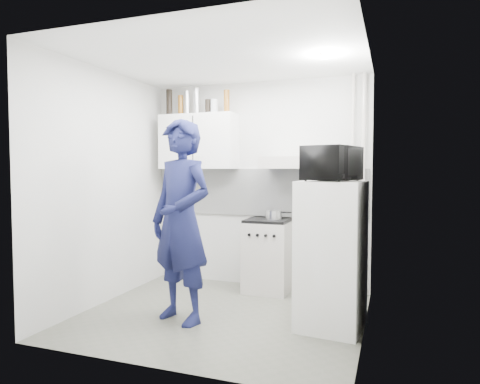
% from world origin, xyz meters
% --- Properties ---
extents(floor, '(2.80, 2.80, 0.00)m').
position_xyz_m(floor, '(0.00, 0.00, 0.00)').
color(floor, '#57594C').
rests_on(floor, ground).
extents(ceiling, '(2.80, 2.80, 0.00)m').
position_xyz_m(ceiling, '(0.00, 0.00, 2.60)').
color(ceiling, white).
rests_on(ceiling, wall_back).
extents(wall_back, '(2.80, 0.00, 2.80)m').
position_xyz_m(wall_back, '(0.00, 1.25, 1.30)').
color(wall_back, silver).
rests_on(wall_back, floor).
extents(wall_left, '(0.00, 2.60, 2.60)m').
position_xyz_m(wall_left, '(-1.40, 0.00, 1.30)').
color(wall_left, silver).
rests_on(wall_left, floor).
extents(wall_right, '(0.00, 2.60, 2.60)m').
position_xyz_m(wall_right, '(1.40, 0.00, 1.30)').
color(wall_right, silver).
rests_on(wall_right, floor).
extents(person, '(0.84, 0.68, 1.98)m').
position_xyz_m(person, '(-0.31, -0.27, 0.99)').
color(person, '#151842').
rests_on(person, floor).
extents(stove, '(0.53, 0.53, 0.86)m').
position_xyz_m(stove, '(0.21, 1.00, 0.43)').
color(stove, beige).
rests_on(stove, floor).
extents(fridge, '(0.63, 0.63, 1.38)m').
position_xyz_m(fridge, '(1.10, 0.01, 0.69)').
color(fridge, white).
rests_on(fridge, floor).
extents(stove_top, '(0.51, 0.51, 0.03)m').
position_xyz_m(stove_top, '(0.21, 1.00, 0.87)').
color(stove_top, black).
rests_on(stove_top, stove).
extents(saucepan, '(0.19, 0.19, 0.11)m').
position_xyz_m(saucepan, '(0.27, 1.02, 0.94)').
color(saucepan, silver).
rests_on(saucepan, stove_top).
extents(microwave, '(0.66, 0.53, 0.32)m').
position_xyz_m(microwave, '(1.10, 0.01, 1.54)').
color(microwave, black).
rests_on(microwave, fridge).
extents(bottle_a, '(0.08, 0.08, 0.34)m').
position_xyz_m(bottle_a, '(-1.18, 1.07, 2.37)').
color(bottle_a, black).
rests_on(bottle_a, upper_cabinet).
extents(bottle_b, '(0.07, 0.07, 0.26)m').
position_xyz_m(bottle_b, '(-1.01, 1.07, 2.33)').
color(bottle_b, brown).
rests_on(bottle_b, upper_cabinet).
extents(bottle_c, '(0.07, 0.07, 0.31)m').
position_xyz_m(bottle_c, '(-0.92, 1.07, 2.35)').
color(bottle_c, silver).
rests_on(bottle_c, upper_cabinet).
extents(bottle_d, '(0.08, 0.08, 0.34)m').
position_xyz_m(bottle_d, '(-0.78, 1.07, 2.37)').
color(bottle_d, silver).
rests_on(bottle_d, upper_cabinet).
extents(canister_a, '(0.07, 0.07, 0.19)m').
position_xyz_m(canister_a, '(-0.62, 1.07, 2.29)').
color(canister_a, black).
rests_on(canister_a, upper_cabinet).
extents(canister_b, '(0.10, 0.10, 0.18)m').
position_xyz_m(canister_b, '(-0.53, 1.07, 2.29)').
color(canister_b, '#B2B7BC').
rests_on(canister_b, upper_cabinet).
extents(bottle_e, '(0.07, 0.07, 0.29)m').
position_xyz_m(bottle_e, '(-0.36, 1.07, 2.35)').
color(bottle_e, brown).
rests_on(bottle_e, upper_cabinet).
extents(upper_cabinet, '(1.00, 0.35, 0.70)m').
position_xyz_m(upper_cabinet, '(-0.75, 1.07, 1.85)').
color(upper_cabinet, white).
rests_on(upper_cabinet, wall_back).
extents(range_hood, '(0.60, 0.50, 0.14)m').
position_xyz_m(range_hood, '(0.45, 1.00, 1.57)').
color(range_hood, beige).
rests_on(range_hood, wall_back).
extents(backsplash, '(2.74, 0.03, 0.60)m').
position_xyz_m(backsplash, '(0.00, 1.24, 1.20)').
color(backsplash, white).
rests_on(backsplash, wall_back).
extents(pipe_a, '(0.05, 0.05, 2.60)m').
position_xyz_m(pipe_a, '(1.30, 1.17, 1.30)').
color(pipe_a, beige).
rests_on(pipe_a, floor).
extents(pipe_b, '(0.04, 0.04, 2.60)m').
position_xyz_m(pipe_b, '(1.18, 1.17, 1.30)').
color(pipe_b, beige).
rests_on(pipe_b, floor).
extents(ceiling_spot_fixture, '(0.10, 0.10, 0.02)m').
position_xyz_m(ceiling_spot_fixture, '(1.00, 0.20, 2.57)').
color(ceiling_spot_fixture, white).
rests_on(ceiling_spot_fixture, ceiling).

